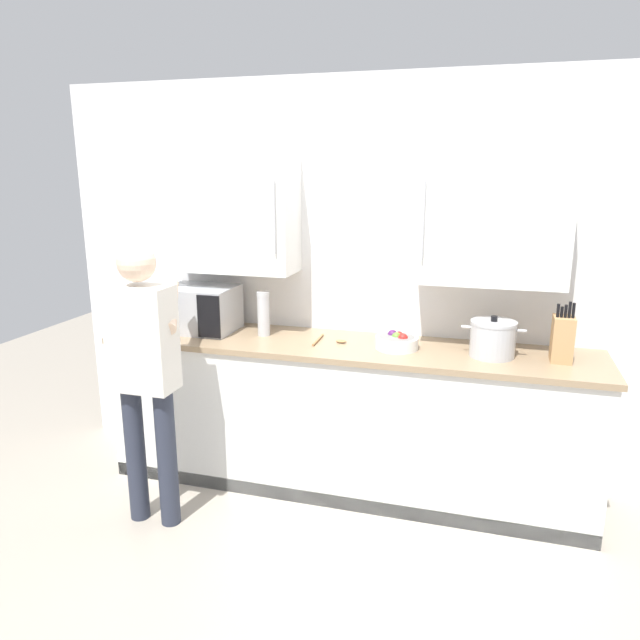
# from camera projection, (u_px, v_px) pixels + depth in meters

# --- Properties ---
(ground_plane) EXTENTS (9.19, 9.19, 0.00)m
(ground_plane) POSITION_uv_depth(u_px,v_px,m) (314.00, 547.00, 3.17)
(ground_plane) COLOR #9E9384
(back_wall_tiled) EXTENTS (4.05, 0.44, 2.52)m
(back_wall_tiled) POSITION_uv_depth(u_px,v_px,m) (358.00, 264.00, 3.74)
(back_wall_tiled) COLOR white
(back_wall_tiled) RESTS_ON ground_plane
(counter_unit) EXTENTS (2.98, 0.62, 0.94)m
(counter_unit) POSITION_uv_depth(u_px,v_px,m) (345.00, 417.00, 3.69)
(counter_unit) COLOR white
(counter_unit) RESTS_ON ground_plane
(microwave_oven) EXTENTS (0.54, 0.73, 0.29)m
(microwave_oven) POSITION_uv_depth(u_px,v_px,m) (190.00, 308.00, 3.85)
(microwave_oven) COLOR #B7BABF
(microwave_oven) RESTS_ON counter_unit
(fruit_bowl) EXTENTS (0.25, 0.25, 0.10)m
(fruit_bowl) POSITION_uv_depth(u_px,v_px,m) (397.00, 341.00, 3.47)
(fruit_bowl) COLOR white
(fruit_bowl) RESTS_ON counter_unit
(stock_pot) EXTENTS (0.35, 0.25, 0.23)m
(stock_pot) POSITION_uv_depth(u_px,v_px,m) (493.00, 339.00, 3.31)
(stock_pot) COLOR #B7BABF
(stock_pot) RESTS_ON counter_unit
(wooden_spoon) EXTENTS (0.19, 0.23, 0.02)m
(wooden_spoon) POSITION_uv_depth(u_px,v_px,m) (329.00, 340.00, 3.61)
(wooden_spoon) COLOR #A37547
(wooden_spoon) RESTS_ON counter_unit
(knife_block) EXTENTS (0.11, 0.15, 0.34)m
(knife_block) POSITION_uv_depth(u_px,v_px,m) (562.00, 338.00, 3.22)
(knife_block) COLOR tan
(knife_block) RESTS_ON counter_unit
(thermos_flask) EXTENTS (0.08, 0.08, 0.28)m
(thermos_flask) POSITION_uv_depth(u_px,v_px,m) (264.00, 313.00, 3.73)
(thermos_flask) COLOR #B7BABF
(thermos_flask) RESTS_ON counter_unit
(person_figure) EXTENTS (0.44, 0.53, 1.59)m
(person_figure) POSITION_uv_depth(u_px,v_px,m) (144.00, 363.00, 3.20)
(person_figure) COLOR #282D3D
(person_figure) RESTS_ON ground_plane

